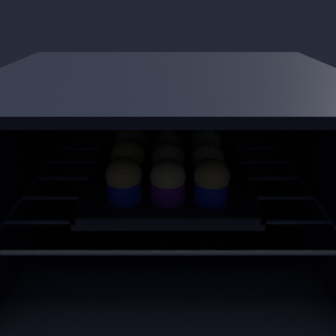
% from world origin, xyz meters
% --- Properties ---
extents(oven_cavity, '(0.59, 0.47, 0.37)m').
position_xyz_m(oven_cavity, '(0.00, 0.26, 0.17)').
color(oven_cavity, black).
rests_on(oven_cavity, ground).
extents(oven_rack, '(0.55, 0.42, 0.01)m').
position_xyz_m(oven_rack, '(0.00, 0.22, 0.14)').
color(oven_rack, '#444756').
rests_on(oven_rack, oven_cavity).
extents(baking_tray, '(0.30, 0.30, 0.02)m').
position_xyz_m(baking_tray, '(0.00, 0.23, 0.15)').
color(baking_tray, black).
rests_on(baking_tray, oven_rack).
extents(muffin_row0_col0, '(0.06, 0.06, 0.08)m').
position_xyz_m(muffin_row0_col0, '(-0.07, 0.15, 0.19)').
color(muffin_row0_col0, '#1928B7').
rests_on(muffin_row0_col0, baking_tray).
extents(muffin_row0_col1, '(0.06, 0.06, 0.08)m').
position_xyz_m(muffin_row0_col1, '(-0.00, 0.15, 0.19)').
color(muffin_row0_col1, '#7A238C').
rests_on(muffin_row0_col1, baking_tray).
extents(muffin_row0_col2, '(0.06, 0.06, 0.08)m').
position_xyz_m(muffin_row0_col2, '(0.07, 0.15, 0.19)').
color(muffin_row0_col2, '#1928B7').
rests_on(muffin_row0_col2, baking_tray).
extents(muffin_row1_col0, '(0.06, 0.06, 0.08)m').
position_xyz_m(muffin_row1_col0, '(-0.07, 0.23, 0.19)').
color(muffin_row1_col0, '#1928B7').
rests_on(muffin_row1_col0, baking_tray).
extents(muffin_row1_col1, '(0.06, 0.06, 0.08)m').
position_xyz_m(muffin_row1_col1, '(-0.00, 0.22, 0.19)').
color(muffin_row1_col1, silver).
rests_on(muffin_row1_col1, baking_tray).
extents(muffin_row1_col2, '(0.06, 0.06, 0.08)m').
position_xyz_m(muffin_row1_col2, '(0.07, 0.22, 0.19)').
color(muffin_row1_col2, '#1928B7').
rests_on(muffin_row1_col2, baking_tray).
extents(muffin_row2_col0, '(0.06, 0.06, 0.08)m').
position_xyz_m(muffin_row2_col0, '(-0.08, 0.30, 0.19)').
color(muffin_row2_col0, red).
rests_on(muffin_row2_col0, baking_tray).
extents(muffin_row2_col1, '(0.06, 0.06, 0.07)m').
position_xyz_m(muffin_row2_col1, '(-0.00, 0.30, 0.19)').
color(muffin_row2_col1, '#1928B7').
rests_on(muffin_row2_col1, baking_tray).
extents(muffin_row2_col2, '(0.06, 0.06, 0.08)m').
position_xyz_m(muffin_row2_col2, '(0.08, 0.30, 0.19)').
color(muffin_row2_col2, silver).
rests_on(muffin_row2_col2, baking_tray).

